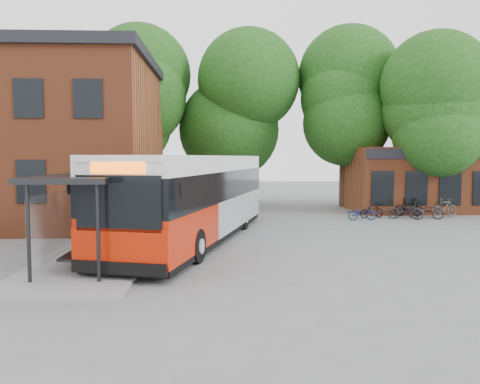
{
  "coord_description": "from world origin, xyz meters",
  "views": [
    {
      "loc": [
        -0.38,
        -15.65,
        3.4
      ],
      "look_at": [
        0.41,
        3.15,
        2.0
      ],
      "focal_mm": 35.0,
      "sensor_mm": 36.0,
      "label": 1
    }
  ],
  "objects_px": {
    "bicycle_2": "(372,211)",
    "bicycle_7": "(445,208)",
    "city_bus": "(196,198)",
    "bus_shelter": "(89,220)",
    "bicycle_5": "(409,207)",
    "bicycle_4": "(405,210)",
    "bicycle_0": "(362,213)",
    "bicycle_6": "(426,210)"
  },
  "relations": [
    {
      "from": "city_bus",
      "to": "bicycle_2",
      "type": "bearing_deg",
      "value": 50.28
    },
    {
      "from": "bus_shelter",
      "to": "bicycle_6",
      "type": "relative_size",
      "value": 3.75
    },
    {
      "from": "bicycle_7",
      "to": "bicycle_0",
      "type": "bearing_deg",
      "value": 79.52
    },
    {
      "from": "bicycle_5",
      "to": "city_bus",
      "type": "bearing_deg",
      "value": 117.95
    },
    {
      "from": "bicycle_0",
      "to": "bicycle_4",
      "type": "height_order",
      "value": "bicycle_4"
    },
    {
      "from": "bicycle_2",
      "to": "bicycle_7",
      "type": "xyz_separation_m",
      "value": [
        4.1,
        -0.13,
        0.14
      ]
    },
    {
      "from": "bus_shelter",
      "to": "city_bus",
      "type": "height_order",
      "value": "city_bus"
    },
    {
      "from": "city_bus",
      "to": "bicycle_4",
      "type": "relative_size",
      "value": 7.15
    },
    {
      "from": "bus_shelter",
      "to": "bicycle_5",
      "type": "xyz_separation_m",
      "value": [
        14.96,
        11.71,
        -0.93
      ]
    },
    {
      "from": "bus_shelter",
      "to": "bicycle_0",
      "type": "distance_m",
      "value": 15.53
    },
    {
      "from": "city_bus",
      "to": "bicycle_5",
      "type": "xyz_separation_m",
      "value": [
        11.84,
        7.4,
        -1.21
      ]
    },
    {
      "from": "city_bus",
      "to": "bicycle_4",
      "type": "bearing_deg",
      "value": 43.53
    },
    {
      "from": "bicycle_4",
      "to": "bicycle_7",
      "type": "distance_m",
      "value": 2.5
    },
    {
      "from": "bicycle_5",
      "to": "bicycle_7",
      "type": "relative_size",
      "value": 0.96
    },
    {
      "from": "city_bus",
      "to": "bicycle_4",
      "type": "distance_m",
      "value": 12.75
    },
    {
      "from": "bicycle_0",
      "to": "bicycle_2",
      "type": "xyz_separation_m",
      "value": [
        0.84,
        0.96,
        0.0
      ]
    },
    {
      "from": "city_bus",
      "to": "bicycle_6",
      "type": "height_order",
      "value": "city_bus"
    },
    {
      "from": "bus_shelter",
      "to": "bicycle_7",
      "type": "bearing_deg",
      "value": 33.21
    },
    {
      "from": "bus_shelter",
      "to": "bicycle_6",
      "type": "height_order",
      "value": "bus_shelter"
    },
    {
      "from": "city_bus",
      "to": "bicycle_6",
      "type": "xyz_separation_m",
      "value": [
        12.33,
        6.19,
        -1.24
      ]
    },
    {
      "from": "bus_shelter",
      "to": "bicycle_0",
      "type": "xyz_separation_m",
      "value": [
        11.76,
        10.1,
        -1.04
      ]
    },
    {
      "from": "bicycle_0",
      "to": "bicycle_2",
      "type": "relative_size",
      "value": 0.99
    },
    {
      "from": "bicycle_2",
      "to": "bicycle_5",
      "type": "xyz_separation_m",
      "value": [
        2.37,
        0.65,
        0.11
      ]
    },
    {
      "from": "bicycle_4",
      "to": "bicycle_0",
      "type": "bearing_deg",
      "value": 121.72
    },
    {
      "from": "bicycle_2",
      "to": "bicycle_4",
      "type": "distance_m",
      "value": 1.78
    },
    {
      "from": "bicycle_2",
      "to": "bicycle_5",
      "type": "height_order",
      "value": "bicycle_5"
    },
    {
      "from": "bicycle_0",
      "to": "bicycle_4",
      "type": "relative_size",
      "value": 0.81
    },
    {
      "from": "bicycle_0",
      "to": "bicycle_6",
      "type": "distance_m",
      "value": 3.71
    },
    {
      "from": "bicycle_2",
      "to": "bicycle_7",
      "type": "relative_size",
      "value": 0.85
    },
    {
      "from": "bicycle_7",
      "to": "bicycle_5",
      "type": "bearing_deg",
      "value": 45.75
    },
    {
      "from": "bus_shelter",
      "to": "city_bus",
      "type": "distance_m",
      "value": 5.32
    },
    {
      "from": "bicycle_4",
      "to": "bicycle_5",
      "type": "height_order",
      "value": "bicycle_5"
    },
    {
      "from": "bicycle_0",
      "to": "bicycle_4",
      "type": "distance_m",
      "value": 2.51
    },
    {
      "from": "bus_shelter",
      "to": "bicycle_2",
      "type": "distance_m",
      "value": 16.79
    },
    {
      "from": "city_bus",
      "to": "bicycle_5",
      "type": "distance_m",
      "value": 14.02
    },
    {
      "from": "bicycle_5",
      "to": "bicycle_6",
      "type": "height_order",
      "value": "bicycle_5"
    },
    {
      "from": "bicycle_4",
      "to": "bicycle_5",
      "type": "bearing_deg",
      "value": -4.13
    },
    {
      "from": "bus_shelter",
      "to": "bicycle_7",
      "type": "height_order",
      "value": "bus_shelter"
    },
    {
      "from": "city_bus",
      "to": "bicycle_2",
      "type": "distance_m",
      "value": 11.71
    },
    {
      "from": "city_bus",
      "to": "bicycle_2",
      "type": "relative_size",
      "value": 8.72
    },
    {
      "from": "bicycle_2",
      "to": "bicycle_4",
      "type": "height_order",
      "value": "bicycle_4"
    },
    {
      "from": "bus_shelter",
      "to": "bicycle_6",
      "type": "distance_m",
      "value": 18.7
    }
  ]
}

